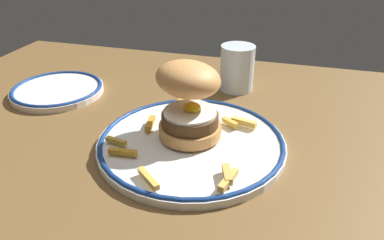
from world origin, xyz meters
TOP-DOWN VIEW (x-y plane):
  - ground_plane at (0.00, 0.00)cm, footprint 113.01×84.90cm
  - dinner_plate at (2.43, 0.31)cm, footprint 29.04×29.04cm
  - burger at (1.49, 1.97)cm, footprint 14.48×14.48cm
  - fries_pile at (1.73, 0.70)cm, footprint 21.54×25.07cm
  - water_glass at (5.21, 24.07)cm, footprint 6.92×6.92cm
  - side_plate at (-29.22, 11.67)cm, footprint 18.27×18.27cm

SIDE VIEW (x-z plane):
  - ground_plane at x=0.00cm, z-range -4.00..0.00cm
  - side_plate at x=-29.22cm, z-range 0.03..1.63cm
  - dinner_plate at x=2.43cm, z-range 0.04..1.64cm
  - fries_pile at x=1.73cm, z-range 0.96..3.77cm
  - water_glass at x=5.21cm, z-range -0.53..8.68cm
  - burger at x=1.49cm, z-range 1.57..13.53cm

